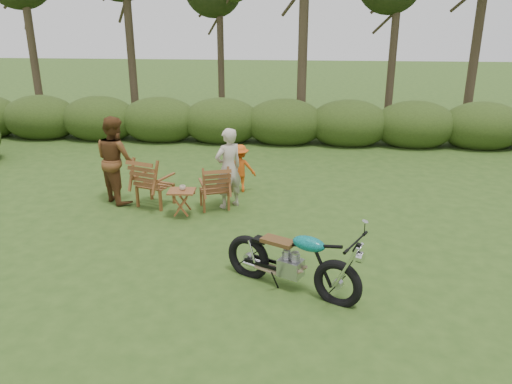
# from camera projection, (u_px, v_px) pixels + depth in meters

# --- Properties ---
(ground) EXTENTS (80.00, 80.00, 0.00)m
(ground) POSITION_uv_depth(u_px,v_px,m) (259.00, 287.00, 7.43)
(ground) COLOR #294517
(ground) RESTS_ON ground
(tree_line) EXTENTS (22.52, 11.62, 8.14)m
(tree_line) POSITION_uv_depth(u_px,v_px,m) (304.00, 16.00, 15.24)
(tree_line) COLOR #392A1F
(tree_line) RESTS_ON ground
(motorcycle) EXTENTS (2.22, 1.66, 1.19)m
(motorcycle) POSITION_uv_depth(u_px,v_px,m) (290.00, 288.00, 7.39)
(motorcycle) COLOR #0DAEA7
(motorcycle) RESTS_ON ground
(lawn_chair_right) EXTENTS (0.83, 0.83, 0.94)m
(lawn_chair_right) POSITION_uv_depth(u_px,v_px,m) (215.00, 208.00, 10.47)
(lawn_chair_right) COLOR brown
(lawn_chair_right) RESTS_ON ground
(lawn_chair_left) EXTENTS (0.94, 0.94, 1.07)m
(lawn_chair_left) POSITION_uv_depth(u_px,v_px,m) (157.00, 205.00, 10.63)
(lawn_chair_left) COLOR brown
(lawn_chair_left) RESTS_ON ground
(side_table) EXTENTS (0.56, 0.48, 0.56)m
(side_table) POSITION_uv_depth(u_px,v_px,m) (182.00, 204.00, 9.93)
(side_table) COLOR brown
(side_table) RESTS_ON ground
(cup) EXTENTS (0.16, 0.16, 0.10)m
(cup) POSITION_uv_depth(u_px,v_px,m) (183.00, 188.00, 9.84)
(cup) COLOR beige
(cup) RESTS_ON side_table
(adult_a) EXTENTS (0.73, 0.71, 1.69)m
(adult_a) POSITION_uv_depth(u_px,v_px,m) (229.00, 206.00, 10.55)
(adult_a) COLOR #BCAD9B
(adult_a) RESTS_ON ground
(adult_b) EXTENTS (1.14, 1.13, 1.86)m
(adult_b) POSITION_uv_depth(u_px,v_px,m) (120.00, 200.00, 10.89)
(adult_b) COLOR brown
(adult_b) RESTS_ON ground
(child) EXTENTS (0.75, 0.49, 1.10)m
(child) POSITION_uv_depth(u_px,v_px,m) (240.00, 191.00, 11.47)
(child) COLOR #CD4F13
(child) RESTS_ON ground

